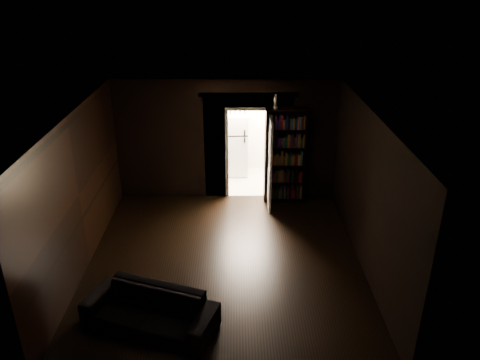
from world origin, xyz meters
name	(u,v)px	position (x,y,z in m)	size (l,w,h in m)	color
ground	(225,262)	(0.00, 0.00, 0.00)	(5.50, 5.50, 0.00)	black
room_walls	(224,156)	(-0.01, 1.07, 1.68)	(5.02, 5.61, 2.84)	black
kitchen_alcove	(247,132)	(0.50, 3.87, 1.21)	(2.20, 1.80, 2.60)	beige
sofa	(150,305)	(-1.08, -1.68, 0.38)	(2.00, 0.86, 0.77)	black
bookshelf	(285,156)	(1.32, 2.55, 1.10)	(0.90, 0.32, 2.20)	black
refrigerator	(233,144)	(0.16, 4.11, 0.82)	(0.74, 0.68, 1.65)	silver
door	(270,163)	(0.97, 2.31, 1.02)	(0.85, 0.05, 2.05)	silver
figurine	(275,102)	(1.07, 2.52, 2.36)	(0.11, 0.11, 0.32)	silver
bottles	(235,110)	(0.21, 3.99, 1.77)	(0.57, 0.07, 0.23)	black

